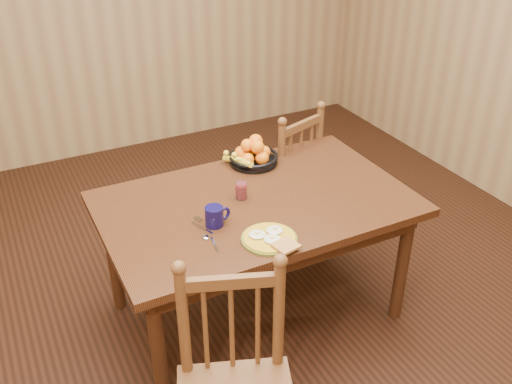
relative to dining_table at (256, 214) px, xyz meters
name	(u,v)px	position (x,y,z in m)	size (l,w,h in m)	color
room	(256,91)	(0.00, 0.00, 0.68)	(4.52, 5.02, 2.72)	black
dining_table	(256,214)	(0.00, 0.00, 0.00)	(1.60, 1.00, 0.75)	black
chair_far	(282,177)	(0.50, 0.60, -0.20)	(0.55, 0.53, 0.96)	#502F18
breakfast_plate	(270,238)	(-0.10, -0.35, 0.10)	(0.26, 0.30, 0.04)	#59601E
fork	(201,225)	(-0.35, -0.09, 0.09)	(0.06, 0.18, 0.00)	silver
spoon	(209,239)	(-0.36, -0.22, 0.09)	(0.04, 0.16, 0.01)	silver
coffee_mug	(215,216)	(-0.28, -0.12, 0.14)	(0.13, 0.09, 0.10)	#0D0934
juice_glass	(241,191)	(-0.06, 0.06, 0.13)	(0.06, 0.06, 0.09)	silver
fruit_bowl	(253,155)	(0.17, 0.38, 0.14)	(0.32, 0.29, 0.17)	black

